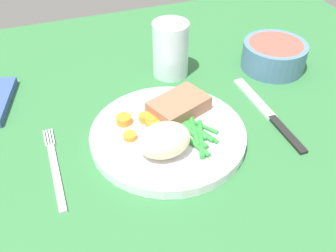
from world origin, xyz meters
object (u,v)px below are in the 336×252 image
at_px(water_glass, 170,53).
at_px(salad_bowl, 274,54).
at_px(knife, 269,114).
at_px(meat_portion, 179,106).
at_px(dinner_plate, 168,135).
at_px(fork, 55,167).

relative_size(water_glass, salad_bowl, 0.85).
xyz_separation_m(knife, salad_bowl, (0.08, 0.13, 0.03)).
relative_size(meat_portion, water_glass, 0.88).
bearing_deg(dinner_plate, meat_portion, 49.40).
relative_size(knife, salad_bowl, 1.72).
xyz_separation_m(dinner_plate, knife, (0.18, -0.00, -0.01)).
bearing_deg(fork, salad_bowl, 12.29).
bearing_deg(dinner_plate, water_glass, 68.49).
distance_m(fork, water_glass, 0.30).
distance_m(meat_portion, salad_bowl, 0.24).
bearing_deg(water_glass, fork, -143.64).
xyz_separation_m(dinner_plate, meat_portion, (0.03, 0.04, 0.02)).
xyz_separation_m(fork, salad_bowl, (0.43, 0.13, 0.03)).
relative_size(fork, knife, 0.81).
distance_m(dinner_plate, salad_bowl, 0.29).
xyz_separation_m(meat_portion, fork, (-0.20, -0.04, -0.03)).
relative_size(fork, water_glass, 1.64).
relative_size(meat_portion, knife, 0.44).
bearing_deg(fork, dinner_plate, -3.38).
distance_m(knife, water_glass, 0.21).
distance_m(dinner_plate, fork, 0.17).
xyz_separation_m(meat_portion, salad_bowl, (0.23, 0.09, 0.00)).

